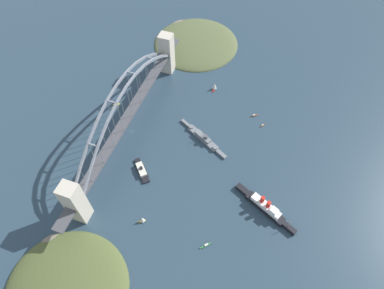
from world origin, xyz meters
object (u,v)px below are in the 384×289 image
object	(u,v)px
small_boat_0	(215,86)
harbor_ferry_steamer	(142,170)
small_boat_1	(263,125)
small_boat_4	(254,115)
small_boat_3	(142,219)
naval_cruiser	(203,138)
ocean_liner	(265,207)
small_boat_2	(206,245)
seaplane_taxiing_near_bridge	(116,106)
harbor_arch_bridge	(128,114)

from	to	relation	value
small_boat_0	harbor_ferry_steamer	bearing A→B (deg)	-14.23
small_boat_1	small_boat_4	world-z (taller)	small_boat_4
small_boat_3	naval_cruiser	bearing A→B (deg)	168.08
small_boat_1	ocean_liner	bearing A→B (deg)	13.57
small_boat_0	small_boat_2	distance (m)	217.72
seaplane_taxiing_near_bridge	small_boat_2	bearing A→B (deg)	51.14
small_boat_1	small_boat_2	bearing A→B (deg)	-6.63
ocean_liner	harbor_ferry_steamer	world-z (taller)	ocean_liner
ocean_liner	small_boat_0	xyz separation A→B (m)	(-152.24, -103.10, 0.11)
harbor_arch_bridge	small_boat_3	xyz separation A→B (m)	(103.99, 61.77, -26.99)
seaplane_taxiing_near_bridge	small_boat_2	distance (m)	216.32
harbor_arch_bridge	small_boat_2	size ratio (longest dim) A/B	29.74
seaplane_taxiing_near_bridge	small_boat_0	world-z (taller)	small_boat_0
harbor_arch_bridge	small_boat_2	distance (m)	171.75
naval_cruiser	small_boat_2	bearing A→B (deg)	19.50
small_boat_2	small_boat_3	xyz separation A→B (m)	(-2.39, -69.48, 3.94)
seaplane_taxiing_near_bridge	small_boat_4	world-z (taller)	seaplane_taxiing_near_bridge
harbor_arch_bridge	small_boat_3	distance (m)	123.92
small_boat_0	small_boat_3	world-z (taller)	small_boat_0
small_boat_0	small_boat_1	distance (m)	86.94
seaplane_taxiing_near_bridge	small_boat_0	size ratio (longest dim) A/B	0.89
small_boat_2	ocean_liner	bearing A→B (deg)	141.31
small_boat_2	small_boat_4	bearing A→B (deg)	178.17
small_boat_3	harbor_ferry_steamer	bearing A→B (deg)	-154.53
harbor_arch_bridge	small_boat_1	world-z (taller)	harbor_arch_bridge
ocean_liner	small_boat_1	xyz separation A→B (m)	(-110.87, -26.76, -4.30)
seaplane_taxiing_near_bridge	small_boat_1	world-z (taller)	seaplane_taxiing_near_bridge
small_boat_3	harbor_arch_bridge	bearing A→B (deg)	-149.29
small_boat_1	small_boat_2	size ratio (longest dim) A/B	0.68
naval_cruiser	seaplane_taxiing_near_bridge	world-z (taller)	naval_cruiser
harbor_arch_bridge	seaplane_taxiing_near_bridge	world-z (taller)	harbor_arch_bridge
harbor_ferry_steamer	small_boat_1	world-z (taller)	harbor_ferry_steamer
harbor_ferry_steamer	small_boat_4	xyz separation A→B (m)	(-124.22, 101.33, -1.50)
small_boat_0	seaplane_taxiing_near_bridge	bearing A→B (deg)	-56.33
small_boat_2	small_boat_3	bearing A→B (deg)	-91.97
seaplane_taxiing_near_bridge	small_boat_2	size ratio (longest dim) A/B	1.01
ocean_liner	small_boat_0	world-z (taller)	ocean_liner
small_boat_4	small_boat_2	bearing A→B (deg)	-1.83
seaplane_taxiing_near_bridge	small_boat_3	distance (m)	166.07
seaplane_taxiing_near_bridge	small_boat_4	bearing A→B (deg)	104.65
harbor_ferry_steamer	small_boat_0	size ratio (longest dim) A/B	2.58
small_boat_0	small_boat_4	bearing A→B (deg)	65.21
ocean_liner	naval_cruiser	bearing A→B (deg)	-126.14
small_boat_2	seaplane_taxiing_near_bridge	bearing A→B (deg)	-128.86
naval_cruiser	small_boat_2	xyz separation A→B (m)	(123.82, 43.86, -1.95)
harbor_arch_bridge	naval_cruiser	distance (m)	93.71
ocean_liner	naval_cruiser	world-z (taller)	ocean_liner
small_boat_1	small_boat_4	size ratio (longest dim) A/B	0.85
ocean_liner	harbor_ferry_steamer	size ratio (longest dim) A/B	2.43
small_boat_1	small_boat_0	bearing A→B (deg)	-118.45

